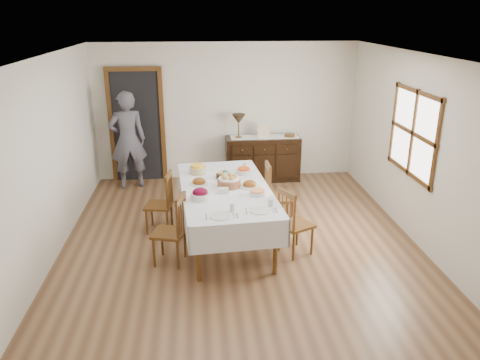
{
  "coord_description": "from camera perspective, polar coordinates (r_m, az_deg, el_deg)",
  "views": [
    {
      "loc": [
        -0.55,
        -5.88,
        3.13
      ],
      "look_at": [
        0.0,
        0.1,
        0.95
      ],
      "focal_mm": 35.0,
      "sensor_mm": 36.0,
      "label": 1
    }
  ],
  "objects": [
    {
      "name": "ham_platter_a",
      "position": [
        6.64,
        -5.02,
        -0.26
      ],
      "size": [
        0.27,
        0.27,
        0.11
      ],
      "color": "silver",
      "rests_on": "dining_table"
    },
    {
      "name": "chair_left_near",
      "position": [
        6.11,
        -8.25,
        -5.97
      ],
      "size": [
        0.48,
        0.48,
        0.95
      ],
      "rotation": [
        0.0,
        0.0,
        -1.84
      ],
      "color": "#573414",
      "rests_on": "ground"
    },
    {
      "name": "setting_left",
      "position": [
        5.63,
        -1.95,
        -4.06
      ],
      "size": [
        0.43,
        0.31,
        0.1
      ],
      "color": "silver",
      "rests_on": "dining_table"
    },
    {
      "name": "glass_far_b",
      "position": [
        7.22,
        0.6,
        1.71
      ],
      "size": [
        0.06,
        0.06,
        0.1
      ],
      "color": "silver",
      "rests_on": "dining_table"
    },
    {
      "name": "casserole_dish",
      "position": [
        6.23,
        2.15,
        -1.53
      ],
      "size": [
        0.22,
        0.22,
        0.07
      ],
      "color": "silver",
      "rests_on": "dining_table"
    },
    {
      "name": "ham_platter_b",
      "position": [
        6.52,
        1.18,
        -0.58
      ],
      "size": [
        0.3,
        0.3,
        0.11
      ],
      "color": "silver",
      "rests_on": "dining_table"
    },
    {
      "name": "egg_basket",
      "position": [
        6.86,
        -1.95,
        0.6
      ],
      "size": [
        0.24,
        0.24,
        0.11
      ],
      "color": "black",
      "rests_on": "dining_table"
    },
    {
      "name": "room_shell",
      "position": [
        6.49,
        -1.55,
        6.68
      ],
      "size": [
        5.02,
        6.02,
        2.65
      ],
      "color": "silver",
      "rests_on": "ground"
    },
    {
      "name": "deco_bowl",
      "position": [
        9.04,
        6.07,
        5.42
      ],
      "size": [
        0.2,
        0.2,
        0.06
      ],
      "color": "#573414",
      "rests_on": "sideboard"
    },
    {
      "name": "person",
      "position": [
        8.79,
        -13.54,
        5.12
      ],
      "size": [
        0.68,
        0.52,
        1.93
      ],
      "primitive_type": "imported",
      "rotation": [
        0.0,
        0.0,
        3.38
      ],
      "color": "#51515E",
      "rests_on": "ground"
    },
    {
      "name": "dining_table",
      "position": [
        6.53,
        -1.79,
        -1.7
      ],
      "size": [
        1.39,
        2.46,
        0.82
      ],
      "rotation": [
        0.0,
        0.0,
        0.08
      ],
      "color": "white",
      "rests_on": "ground"
    },
    {
      "name": "chair_left_far",
      "position": [
        7.02,
        -9.54,
        -2.67
      ],
      "size": [
        0.44,
        0.44,
        0.91
      ],
      "rotation": [
        0.0,
        0.0,
        -1.73
      ],
      "color": "#573414",
      "rests_on": "ground"
    },
    {
      "name": "picture_frame",
      "position": [
        8.91,
        2.86,
        6.04
      ],
      "size": [
        0.22,
        0.08,
        0.28
      ],
      "color": "beige",
      "rests_on": "sideboard"
    },
    {
      "name": "sideboard",
      "position": [
        9.1,
        2.76,
        2.64
      ],
      "size": [
        1.42,
        0.52,
        0.85
      ],
      "color": "black",
      "rests_on": "ground"
    },
    {
      "name": "chair_right_far",
      "position": [
        7.13,
        4.46,
        -1.74
      ],
      "size": [
        0.42,
        0.42,
        0.99
      ],
      "rotation": [
        0.0,
        0.0,
        1.58
      ],
      "color": "#573414",
      "rests_on": "ground"
    },
    {
      "name": "runner",
      "position": [
        9.0,
        3.01,
        5.29
      ],
      "size": [
        1.3,
        0.35,
        0.01
      ],
      "color": "white",
      "rests_on": "sideboard"
    },
    {
      "name": "pineapple_bowl",
      "position": [
        7.07,
        -5.2,
        1.29
      ],
      "size": [
        0.25,
        0.25,
        0.14
      ],
      "color": "tan",
      "rests_on": "dining_table"
    },
    {
      "name": "table_lamp",
      "position": [
        8.83,
        -0.17,
        7.37
      ],
      "size": [
        0.26,
        0.26,
        0.46
      ],
      "color": "brown",
      "rests_on": "sideboard"
    },
    {
      "name": "beet_bowl",
      "position": [
        6.1,
        -4.87,
        -1.76
      ],
      "size": [
        0.26,
        0.26,
        0.15
      ],
      "color": "silver",
      "rests_on": "dining_table"
    },
    {
      "name": "chair_right_near",
      "position": [
        6.3,
        6.51,
        -5.08
      ],
      "size": [
        0.53,
        0.53,
        0.94
      ],
      "rotation": [
        0.0,
        0.0,
        2.04
      ],
      "color": "#573414",
      "rests_on": "ground"
    },
    {
      "name": "setting_right",
      "position": [
        5.79,
        2.86,
        -3.41
      ],
      "size": [
        0.43,
        0.31,
        0.1
      ],
      "color": "silver",
      "rests_on": "dining_table"
    },
    {
      "name": "carrot_bowl",
      "position": [
        7.03,
        0.43,
        1.09
      ],
      "size": [
        0.23,
        0.23,
        0.09
      ],
      "color": "silver",
      "rests_on": "dining_table"
    },
    {
      "name": "bread_basket",
      "position": [
        6.51,
        -1.35,
        -0.19
      ],
      "size": [
        0.33,
        0.33,
        0.19
      ],
      "color": "brown",
      "rests_on": "dining_table"
    },
    {
      "name": "ground",
      "position": [
        6.68,
        0.08,
        -7.97
      ],
      "size": [
        6.0,
        6.0,
        0.0
      ],
      "primitive_type": "plane",
      "color": "brown"
    },
    {
      "name": "glass_far_a",
      "position": [
        7.14,
        -4.24,
        1.43
      ],
      "size": [
        0.06,
        0.06,
        0.11
      ],
      "color": "silver",
      "rests_on": "dining_table"
    },
    {
      "name": "butter_dish",
      "position": [
        6.29,
        -2.06,
        -1.3
      ],
      "size": [
        0.15,
        0.1,
        0.07
      ],
      "color": "silver",
      "rests_on": "dining_table"
    }
  ]
}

